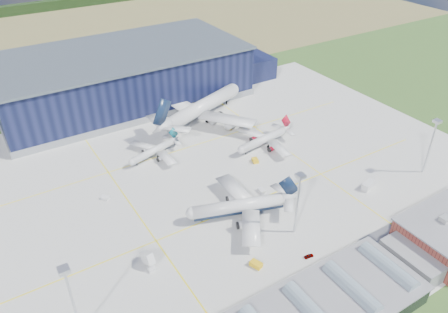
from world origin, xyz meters
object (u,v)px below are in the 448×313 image
(light_mast_center, at_px, (298,194))
(gse_cart_b, at_px, (105,198))
(light_mast_west, at_px, (70,291))
(gse_cart_a, at_px, (262,191))
(airliner_navy, at_px, (238,201))
(airliner_red, at_px, (263,136))
(light_mast_east, at_px, (432,138))
(car_b, at_px, (292,288))
(gse_tug_a, at_px, (256,264))
(hangar, at_px, (127,77))
(airliner_widebody, at_px, (202,100))
(car_a, at_px, (309,256))
(gse_van_a, at_px, (368,185))
(gse_tug_c, at_px, (229,128))
(airliner_regional, at_px, (152,148))
(gse_van_b, at_px, (234,120))
(gse_tug_b, at_px, (255,161))
(airstair, at_px, (148,261))

(light_mast_center, relative_size, gse_cart_b, 8.29)
(light_mast_west, xyz_separation_m, gse_cart_a, (73.68, 22.94, -14.80))
(light_mast_center, xyz_separation_m, gse_cart_b, (-46.57, 49.41, -14.83))
(airliner_navy, bearing_deg, airliner_red, -118.32)
(light_mast_east, xyz_separation_m, car_b, (-80.69, -18.00, -14.85))
(gse_tug_a, bearing_deg, hangar, 64.40)
(light_mast_west, distance_m, airliner_widebody, 119.43)
(gse_tug_a, relative_size, car_a, 1.17)
(light_mast_east, bearing_deg, gse_cart_b, 156.11)
(airliner_navy, bearing_deg, light_mast_west, 33.75)
(gse_cart_b, bearing_deg, car_b, -100.98)
(light_mast_west, xyz_separation_m, gse_van_a, (108.69, 4.02, -14.11))
(hangar, relative_size, gse_tug_c, 49.08)
(gse_tug_a, xyz_separation_m, gse_cart_a, (22.88, 28.52, -0.13))
(hangar, height_order, light_mast_west, hangar)
(light_mast_east, xyz_separation_m, airliner_regional, (-85.39, 65.90, -11.00))
(airliner_navy, xyz_separation_m, car_b, (-4.67, -34.43, -6.00))
(gse_van_a, xyz_separation_m, car_b, (-54.39, -22.02, -0.74))
(airliner_widebody, xyz_separation_m, airliner_regional, (-34.38, -18.82, -5.44))
(airliner_red, bearing_deg, gse_van_b, -102.65)
(light_mast_center, distance_m, gse_tug_c, 73.54)
(hangar, relative_size, light_mast_east, 6.30)
(light_mast_center, relative_size, airliner_red, 0.72)
(gse_cart_b, xyz_separation_m, car_a, (43.13, -60.53, -0.07))
(hangar, relative_size, airliner_widebody, 2.40)
(hangar, height_order, gse_tug_b, hangar)
(gse_tug_a, relative_size, gse_cart_b, 1.31)
(gse_tug_c, bearing_deg, airliner_widebody, 126.63)
(light_mast_center, height_order, airliner_navy, light_mast_center)
(gse_tug_b, bearing_deg, gse_tug_a, -107.72)
(airliner_red, distance_m, gse_cart_b, 69.73)
(airliner_red, relative_size, car_a, 10.25)
(airliner_navy, relative_size, car_b, 11.35)
(light_mast_east, bearing_deg, light_mast_west, 180.00)
(car_a, bearing_deg, gse_tug_c, -8.65)
(airliner_navy, bearing_deg, airstair, 25.41)
(gse_tug_c, bearing_deg, gse_tug_a, -98.57)
(gse_tug_a, relative_size, gse_tug_c, 1.23)
(light_mast_west, relative_size, light_mast_center, 1.00)
(light_mast_west, distance_m, gse_tug_a, 53.17)
(airliner_navy, distance_m, gse_cart_a, 17.14)
(gse_van_b, bearing_deg, gse_cart_a, -141.79)
(hangar, height_order, airliner_navy, hangar)
(airliner_regional, xyz_separation_m, gse_van_b, (45.16, 7.84, -3.44))
(airliner_red, distance_m, airliner_regional, 46.68)
(gse_tug_c, bearing_deg, airliner_regional, -156.39)
(airliner_widebody, distance_m, gse_cart_a, 63.31)
(light_mast_west, relative_size, gse_van_b, 5.32)
(airliner_regional, distance_m, gse_van_a, 85.62)
(hangar, bearing_deg, airliner_navy, -92.03)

